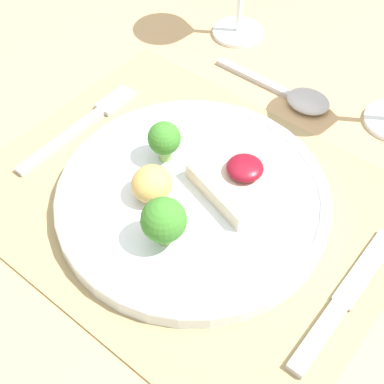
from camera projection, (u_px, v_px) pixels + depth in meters
The scene contains 6 objects.
dining_table at pixel (189, 241), 0.63m from camera, with size 1.43×1.26×0.73m.
placemat at pixel (189, 202), 0.57m from camera, with size 0.43×0.34×0.00m, color #9E895B.
dinner_plate at pixel (193, 195), 0.56m from camera, with size 0.29×0.29×0.07m.
fork at pixel (86, 122), 0.64m from camera, with size 0.02×0.18×0.01m.
knife at pixel (339, 307), 0.49m from camera, with size 0.02×0.18×0.01m.
spoon at pixel (299, 97), 0.67m from camera, with size 0.17×0.05×0.02m.
Camera 1 is at (0.22, -0.27, 1.18)m, focal length 50.00 mm.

